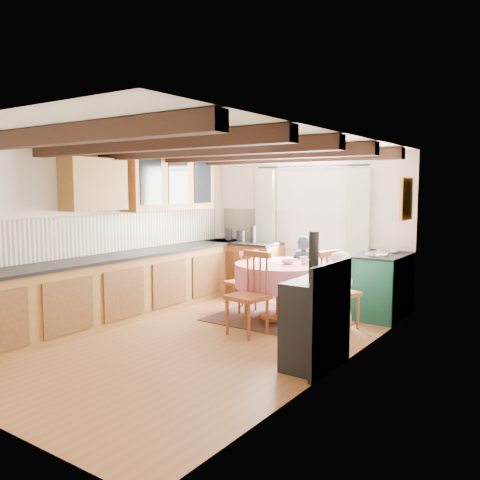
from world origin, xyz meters
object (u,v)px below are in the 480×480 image
Objects in this scene: child_right at (340,290)px; chair_right at (339,290)px; dining_table at (282,291)px; aga_range at (381,285)px; cast_iron_stove at (313,300)px; cup at (304,260)px; chair_near at (247,294)px; child_far at (303,273)px; chair_left at (241,280)px.

chair_right is at bearing 42.98° from child_right.
dining_table is 1.45m from aga_range.
cup is at bearing 120.61° from cast_iron_stove.
chair_near is 0.74× the size of cast_iron_stove.
cup is at bearing 98.07° from chair_right.
child_far is (-0.84, 0.59, 0.06)m from chair_right.
cast_iron_stove is at bearing -149.86° from chair_right.
child_far reaches higher than aga_range.
child_right is at bearing 102.01° from chair_left.
chair_left is 0.82× the size of child_far.
cast_iron_stove reaches higher than cup.
chair_near is 1.04× the size of aga_range.
chair_near is at bearing -89.23° from dining_table.
aga_range is at bearing 2.00° from chair_right.
chair_right is 1.00× the size of child_right.
child_right reaches higher than dining_table.
child_right is (1.63, -0.07, 0.05)m from chair_left.
aga_range is (1.08, 1.84, -0.06)m from chair_near.
chair_near is 1.51m from child_far.
child_far is at bearing 71.64° from chair_right.
aga_range is 2.42m from cast_iron_stove.
chair_near reaches higher than cup.
child_right is at bearing 141.86° from child_far.
dining_table is 0.87m from child_right.
cast_iron_stove is at bearing 116.82° from child_far.
child_far is 10.33× the size of cup.
aga_range is 0.88× the size of child_far.
child_right reaches higher than cup.
cup is (0.28, 0.12, 0.45)m from dining_table.
child_far is at bearing 40.29° from child_right.
dining_table is 1.91m from cast_iron_stove.
chair_left is at bearing 137.07° from chair_near.
child_right is at bearing 1.22° from dining_table.
child_right is (0.87, 0.02, 0.12)m from dining_table.
chair_right is 0.90× the size of child_far.
chair_left is 0.93× the size of aga_range.
cup is at bearing 114.59° from child_far.
cast_iron_stove reaches higher than chair_left.
dining_table is at bearing 108.69° from chair_right.
chair_near reaches higher than chair_right.
cup is at bearing 105.95° from chair_left.
chair_left is 0.91× the size of chair_right.
chair_near is 1.25m from chair_right.
child_far is (-1.19, 2.07, -0.14)m from cast_iron_stove.
cast_iron_stove is (1.19, -0.56, 0.18)m from chair_near.
chair_near is 2.14m from aga_range.
chair_near is 1.09m from cup.
cast_iron_stove is at bearing 66.52° from chair_left.
child_right is (0.85, -0.60, -0.06)m from child_far.
dining_table is 0.86m from chair_right.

